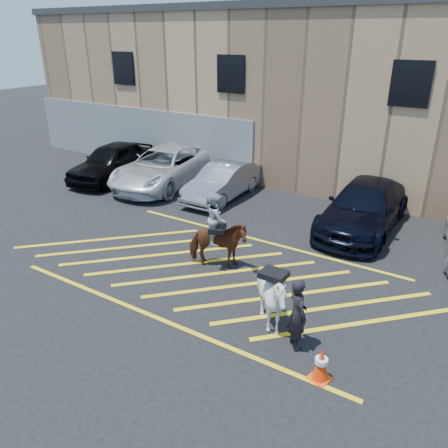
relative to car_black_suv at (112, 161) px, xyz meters
The scene contains 11 objects.
ground 9.82m from the car_black_suv, 26.98° to the right, with size 90.00×90.00×0.00m, color black.
car_black_suv is the anchor object (origin of this frame).
car_white_pickup 2.59m from the car_black_suv, 13.60° to the left, with size 2.65×5.75×1.60m, color silver.
car_silver_sedan 5.61m from the car_black_suv, ahead, with size 1.45×4.16×1.37m, color gray.
car_blue_suv 11.25m from the car_black_suv, ahead, with size 2.17×5.34×1.55m, color black.
handler 13.43m from the car_black_suv, 28.61° to the right, with size 0.60×0.39×1.64m, color black.
warehouse 11.87m from the car_black_suv, 40.92° to the left, with size 32.42×10.20×7.30m.
hatching_zone 9.96m from the car_black_suv, 28.52° to the right, with size 12.60×5.12×0.01m.
mounted_bay 9.58m from the car_black_suv, 27.38° to the right, with size 1.84×1.41×2.21m.
saddled_white 12.66m from the car_black_suv, 29.02° to the right, with size 1.31×1.46×1.56m.
traffic_cone 14.46m from the car_black_suv, 29.38° to the right, with size 0.47×0.47×0.73m.
Camera 1 is at (5.77, -9.18, 6.16)m, focal length 35.00 mm.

